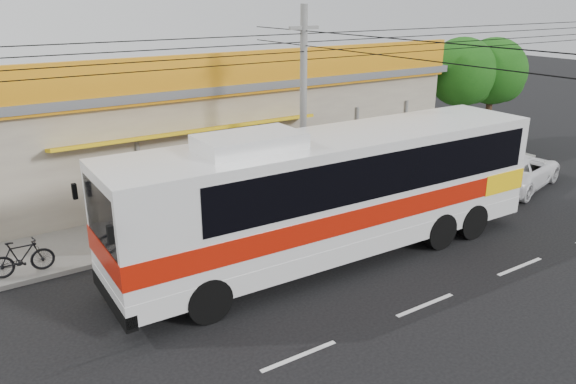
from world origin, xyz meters
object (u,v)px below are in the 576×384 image
motorbike_red (121,234)px  utility_pole (304,45)px  coach_bus (341,186)px  tree_far (464,74)px  tree_near (495,73)px  white_car (517,170)px  motorbike_dark (22,257)px

motorbike_red → utility_pole: bearing=-111.6°
coach_bus → tree_far: tree_far is taller
coach_bus → tree_far: bearing=28.1°
coach_bus → tree_near: size_ratio=2.44×
motorbike_red → utility_pole: utility_pole is taller
coach_bus → white_car: bearing=7.4°
white_car → utility_pole: utility_pole is taller
motorbike_dark → motorbike_red: bearing=-80.8°
motorbike_dark → tree_near: (23.57, 2.57, 3.16)m
tree_near → coach_bus: bearing=-157.4°
utility_pole → tree_far: 13.18m
white_car → tree_far: size_ratio=0.89×
coach_bus → tree_far: (13.19, 6.73, 1.60)m
motorbike_dark → tree_far: bearing=-79.6°
white_car → tree_far: 6.98m
motorbike_red → utility_pole: 8.43m
motorbike_red → motorbike_dark: (-2.92, -0.35, 0.10)m
motorbike_red → tree_far: 19.22m
white_car → tree_far: tree_far is taller
coach_bus → white_car: size_ratio=2.72×
motorbike_red → white_car: white_car is taller
motorbike_dark → utility_pole: (9.21, -0.64, 5.44)m
motorbike_dark → coach_bus: bearing=-111.1°
motorbike_dark → tree_far: (21.67, 3.02, 3.20)m
coach_bus → utility_pole: size_ratio=0.41×
coach_bus → motorbike_red: coach_bus is taller
white_car → utility_pole: 11.26m
coach_bus → motorbike_dark: coach_bus is taller
motorbike_red → tree_near: (20.65, 2.23, 3.26)m
tree_near → tree_far: (-1.90, 0.45, 0.04)m
motorbike_red → tree_far: tree_far is taller
motorbike_red → white_car: (15.98, -2.90, 0.14)m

